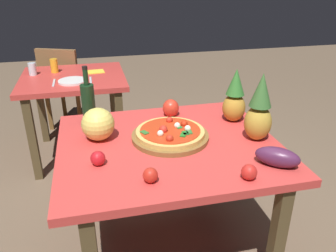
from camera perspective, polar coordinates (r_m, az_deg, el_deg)
ground_plane at (r=2.19m, az=0.07°, el=-19.90°), size 10.00×10.00×0.00m
display_table at (r=1.80m, az=0.09°, el=-5.29°), size 1.12×0.96×0.73m
background_table at (r=2.99m, az=-15.42°, el=5.82°), size 0.84×0.77×0.73m
dining_chair at (r=3.62m, az=-16.92°, el=6.87°), size 0.52×0.52×0.85m
pizza_board at (r=1.79m, az=0.37°, el=-1.75°), size 0.41×0.41×0.02m
pizza at (r=1.77m, az=0.39°, el=-0.94°), size 0.36×0.36×0.06m
wine_bottle at (r=1.98m, az=-13.21°, el=3.88°), size 0.08×0.08×0.33m
pineapple_left at (r=1.99m, az=11.10°, el=4.60°), size 0.13×0.13×0.31m
pineapple_right at (r=1.78m, az=15.04°, el=2.48°), size 0.14×0.14×0.36m
melon at (r=1.79m, az=-11.65°, el=0.30°), size 0.17×0.17×0.17m
bell_pepper at (r=2.05m, az=0.47°, el=3.04°), size 0.10×0.10×0.11m
eggplant at (r=1.61m, az=17.87°, el=-4.96°), size 0.21×0.19×0.09m
tomato_by_bottle at (r=1.43m, az=-2.98°, el=-8.24°), size 0.07×0.07×0.07m
tomato_near_board at (r=1.58m, az=-11.68°, el=-5.31°), size 0.07×0.07×0.07m
tomato_beside_pepper at (r=1.49m, az=13.43°, el=-7.53°), size 0.07×0.07×0.07m
drinking_glass_juice at (r=3.09m, az=-18.54°, el=9.57°), size 0.06×0.06×0.12m
drinking_glass_water at (r=3.08m, az=-21.79°, el=8.86°), size 0.06×0.06×0.10m
dinner_plate at (r=2.80m, az=-15.73°, el=7.27°), size 0.22×0.22×0.02m
fork_utensil at (r=2.81m, az=-18.58°, el=6.89°), size 0.02×0.18×0.01m
knife_utensil at (r=2.79m, az=-12.84°, el=7.48°), size 0.02×0.18×0.01m
napkin_folded at (r=3.03m, az=-12.01°, el=8.91°), size 0.15×0.13×0.01m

